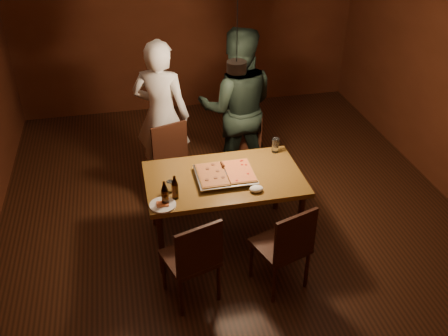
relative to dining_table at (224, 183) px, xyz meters
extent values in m
plane|color=#3D1D10|center=(0.17, 0.25, -0.68)|extent=(6.00, 6.00, 0.00)
plane|color=#5B2714|center=(0.17, 3.25, 0.72)|extent=(5.00, 0.00, 5.00)
cube|color=brown|center=(0.00, 0.00, 0.05)|extent=(1.50, 0.90, 0.05)
cylinder|color=#38190F|center=(-0.67, -0.37, -0.33)|extent=(0.06, 0.06, 0.70)
cylinder|color=#38190F|center=(0.67, -0.37, -0.33)|extent=(0.06, 0.06, 0.70)
cylinder|color=#38190F|center=(-0.67, 0.37, -0.33)|extent=(0.06, 0.06, 0.70)
cylinder|color=#38190F|center=(0.67, 0.37, -0.33)|extent=(0.06, 0.06, 0.70)
cube|color=#38190F|center=(-0.35, 0.73, -0.25)|extent=(0.53, 0.53, 0.04)
cube|color=#38190F|center=(-0.41, 0.91, -0.01)|extent=(0.41, 0.16, 0.45)
cube|color=#38190F|center=(0.36, 0.75, -0.25)|extent=(0.54, 0.54, 0.04)
cube|color=#38190F|center=(0.43, 0.93, -0.01)|extent=(0.41, 0.17, 0.45)
cube|color=#38190F|center=(-0.45, -0.70, -0.25)|extent=(0.53, 0.53, 0.04)
cube|color=#38190F|center=(-0.40, -0.88, -0.01)|extent=(0.41, 0.16, 0.45)
cube|color=#38190F|center=(0.35, -0.72, -0.25)|extent=(0.53, 0.53, 0.04)
cube|color=#38190F|center=(0.41, -0.90, -0.01)|extent=(0.41, 0.16, 0.45)
cube|color=silver|center=(0.01, -0.02, 0.10)|extent=(0.55, 0.45, 0.05)
cube|color=maroon|center=(-0.12, -0.02, 0.13)|extent=(0.27, 0.42, 0.02)
cube|color=gold|center=(0.14, -0.02, 0.13)|extent=(0.27, 0.42, 0.02)
cylinder|color=black|center=(-0.60, -0.33, 0.15)|extent=(0.06, 0.06, 0.15)
cone|color=black|center=(-0.60, -0.33, 0.27)|extent=(0.06, 0.06, 0.09)
cylinder|color=black|center=(-0.50, -0.25, 0.15)|extent=(0.06, 0.06, 0.15)
cone|color=black|center=(-0.50, -0.25, 0.26)|extent=(0.06, 0.06, 0.08)
cylinder|color=silver|center=(-0.53, -0.13, 0.13)|extent=(0.07, 0.07, 0.11)
cylinder|color=silver|center=(0.62, 0.35, 0.15)|extent=(0.07, 0.07, 0.15)
cylinder|color=white|center=(-0.63, -0.34, 0.08)|extent=(0.24, 0.24, 0.02)
cube|color=gold|center=(-0.63, -0.34, 0.10)|extent=(0.10, 0.09, 0.01)
ellipsoid|color=white|center=(0.24, -0.30, 0.10)|extent=(0.13, 0.10, 0.05)
imported|color=silver|center=(-0.46, 1.19, 0.20)|extent=(0.75, 0.63, 1.75)
imported|color=black|center=(0.39, 1.10, 0.25)|extent=(1.02, 0.86, 1.85)
cylinder|color=black|center=(0.17, 0.25, 1.07)|extent=(0.18, 0.18, 0.10)
cylinder|color=black|center=(0.17, 0.25, 1.62)|extent=(0.01, 0.01, 1.00)
camera|label=1|loc=(-0.85, -3.90, 2.70)|focal=40.00mm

